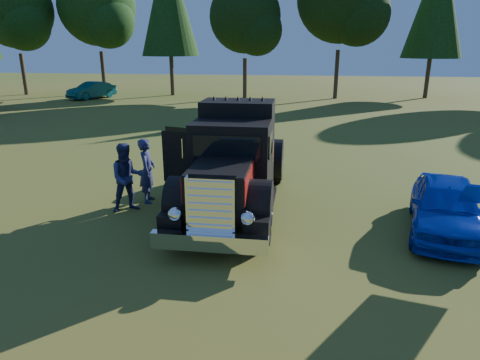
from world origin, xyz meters
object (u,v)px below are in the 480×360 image
Objects in this scene: spectator_far at (127,178)px; distant_teal_car at (92,90)px; hotrod_coupe at (446,206)px; spectator_near at (147,171)px; diamond_t_truck at (233,167)px.

distant_teal_car is (-13.61, 25.17, -0.25)m from spectator_far.
distant_teal_car is (-22.00, 25.47, 0.03)m from hotrod_coupe.
diamond_t_truck is at bearing -105.37° from spectator_near.
diamond_t_truck is 5.56m from hotrod_coupe.
hotrod_coupe reaches higher than distant_teal_car.
diamond_t_truck reaches higher than hotrod_coupe.
spectator_near is 0.99× the size of spectator_far.
spectator_near is (-8.10, 1.09, 0.27)m from hotrod_coupe.
diamond_t_truck is 29.71m from distant_teal_car.
spectator_far is (-0.30, -0.78, 0.01)m from spectator_near.
spectator_near is at bearing 172.35° from hotrod_coupe.
hotrod_coupe is 1.00× the size of distant_teal_car.
diamond_t_truck reaches higher than spectator_far.
hotrod_coupe is 8.41m from spectator_far.
spectator_far is (-8.40, 0.30, 0.28)m from hotrod_coupe.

